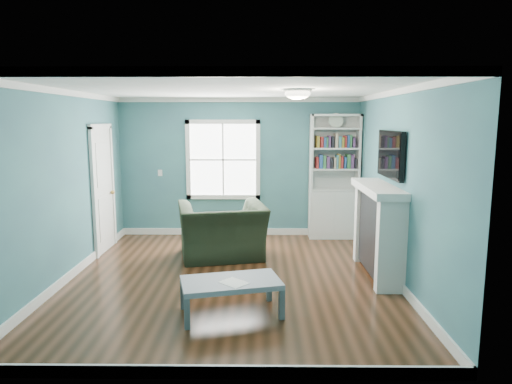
{
  "coord_description": "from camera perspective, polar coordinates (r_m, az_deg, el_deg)",
  "views": [
    {
      "loc": [
        0.41,
        -6.09,
        2.19
      ],
      "look_at": [
        0.34,
        0.4,
        1.17
      ],
      "focal_mm": 32.0,
      "sensor_mm": 36.0,
      "label": 1
    }
  ],
  "objects": [
    {
      "name": "trim",
      "position": [
        6.18,
        -3.22,
        0.08
      ],
      "size": [
        4.5,
        5.0,
        2.6
      ],
      "color": "white",
      "rests_on": "ground"
    },
    {
      "name": "recliner",
      "position": [
        7.32,
        -4.27,
        -3.74
      ],
      "size": [
        1.49,
        1.13,
        1.17
      ],
      "primitive_type": "imported",
      "rotation": [
        0.0,
        0.0,
        -2.93
      ],
      "color": "black",
      "rests_on": "ground"
    },
    {
      "name": "paper_sheet",
      "position": [
        5.18,
        -2.78,
        -11.24
      ],
      "size": [
        0.37,
        0.36,
        0.0
      ],
      "primitive_type": "cube",
      "rotation": [
        0.0,
        0.0,
        0.82
      ],
      "color": "white",
      "rests_on": "coffee_table"
    },
    {
      "name": "coffee_table",
      "position": [
        5.28,
        -3.15,
        -11.47
      ],
      "size": [
        1.22,
        0.85,
        0.4
      ],
      "rotation": [
        0.0,
        0.0,
        0.24
      ],
      "color": "#454E53",
      "rests_on": "ground"
    },
    {
      "name": "ceiling_fixture",
      "position": [
        6.22,
        5.22,
        12.23
      ],
      "size": [
        0.38,
        0.38,
        0.15
      ],
      "color": "white",
      "rests_on": "room_walls"
    },
    {
      "name": "floor",
      "position": [
        6.49,
        -3.12,
        -10.77
      ],
      "size": [
        5.0,
        5.0,
        0.0
      ],
      "primitive_type": "plane",
      "color": "black",
      "rests_on": "ground"
    },
    {
      "name": "window",
      "position": [
        8.64,
        -4.14,
        4.04
      ],
      "size": [
        1.4,
        0.06,
        1.5
      ],
      "color": "white",
      "rests_on": "room_walls"
    },
    {
      "name": "room_walls",
      "position": [
        6.14,
        -3.25,
        3.26
      ],
      "size": [
        5.0,
        5.0,
        5.0
      ],
      "color": "#375D6D",
      "rests_on": "ground"
    },
    {
      "name": "tv",
      "position": [
        6.56,
        16.47,
        4.54
      ],
      "size": [
        0.06,
        1.1,
        0.65
      ],
      "primitive_type": "cube",
      "color": "black",
      "rests_on": "fireplace"
    },
    {
      "name": "light_switch",
      "position": [
        8.85,
        -11.9,
        2.36
      ],
      "size": [
        0.08,
        0.01,
        0.12
      ],
      "primitive_type": "cube",
      "color": "white",
      "rests_on": "room_walls"
    },
    {
      "name": "door",
      "position": [
        8.02,
        -18.57,
        0.5
      ],
      "size": [
        0.12,
        0.98,
        2.17
      ],
      "color": "silver",
      "rests_on": "ground"
    },
    {
      "name": "fireplace",
      "position": [
        6.7,
        15.06,
        -4.77
      ],
      "size": [
        0.44,
        1.58,
        1.3
      ],
      "color": "black",
      "rests_on": "ground"
    },
    {
      "name": "bookshelf",
      "position": [
        8.6,
        9.68,
        0.38
      ],
      "size": [
        0.9,
        0.35,
        2.31
      ],
      "color": "silver",
      "rests_on": "ground"
    }
  ]
}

